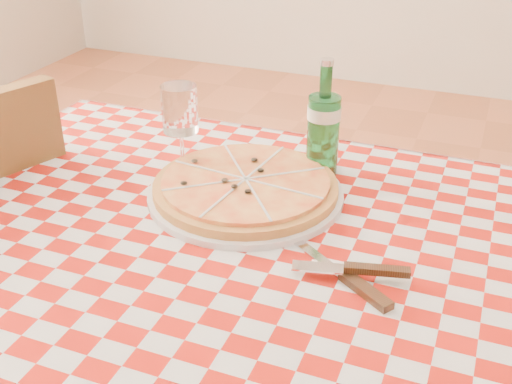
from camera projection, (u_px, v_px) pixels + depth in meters
dining_table at (254, 290)px, 1.10m from camera, size 1.20×0.80×0.75m
tablecloth at (254, 244)px, 1.06m from camera, size 1.30×0.90×0.01m
pizza_plate at (246, 186)px, 1.18m from camera, size 0.40×0.40×0.05m
water_bottle at (324, 118)px, 1.22m from camera, size 0.08×0.08×0.23m
wine_glass at (181, 129)px, 1.24m from camera, size 0.07×0.07×0.18m
cutlery at (343, 270)px, 0.97m from camera, size 0.27×0.24×0.03m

